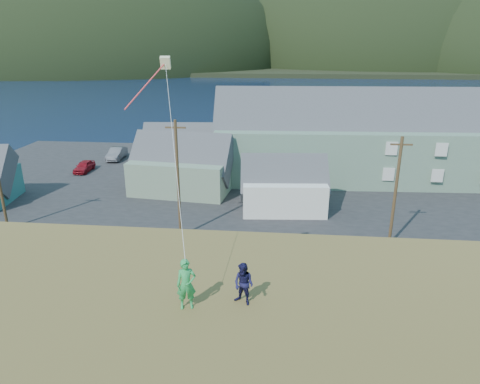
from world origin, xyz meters
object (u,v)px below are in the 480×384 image
(shed_palegreen_near, at_px, (182,166))
(shed_palegreen_far, at_px, (181,145))
(kite_flyer_navy, at_px, (244,284))
(lodge, at_px, (372,138))
(shed_white, at_px, (284,185))
(wharf, at_px, (224,136))
(kite_flyer_green, at_px, (186,284))

(shed_palegreen_near, distance_m, shed_palegreen_far, 11.36)
(shed_palegreen_far, distance_m, kite_flyer_navy, 44.18)
(lodge, height_order, shed_white, lodge)
(wharf, distance_m, shed_white, 33.06)
(shed_palegreen_far, relative_size, kite_flyer_green, 5.90)
(wharf, height_order, lodge, lodge)
(lodge, bearing_deg, shed_palegreen_near, -164.74)
(kite_flyer_navy, bearing_deg, shed_palegreen_far, 132.50)
(lodge, xyz_separation_m, kite_flyer_green, (-13.33, -38.28, 3.15))
(shed_palegreen_near, distance_m, kite_flyer_navy, 32.89)
(lodge, distance_m, shed_palegreen_far, 24.14)
(shed_palegreen_far, distance_m, kite_flyer_green, 44.12)
(lodge, bearing_deg, wharf, 132.12)
(kite_flyer_green, bearing_deg, shed_white, 67.94)
(wharf, distance_m, kite_flyer_green, 59.44)
(shed_palegreen_far, bearing_deg, shed_white, -52.80)
(shed_palegreen_near, xyz_separation_m, kite_flyer_green, (7.59, -31.52, 5.17))
(shed_white, relative_size, kite_flyer_green, 4.99)
(lodge, distance_m, shed_palegreen_near, 22.07)
(shed_white, relative_size, kite_flyer_navy, 5.88)
(kite_flyer_green, bearing_deg, lodge, 55.56)
(shed_white, height_order, shed_palegreen_far, shed_palegreen_far)
(wharf, bearing_deg, kite_flyer_navy, -81.60)
(kite_flyer_green, bearing_deg, shed_palegreen_near, 88.29)
(lodge, bearing_deg, shed_palegreen_far, 167.13)
(shed_palegreen_far, relative_size, kite_flyer_navy, 6.95)
(wharf, distance_m, shed_palegreen_near, 27.16)
(shed_white, bearing_deg, shed_palegreen_far, 126.77)
(lodge, height_order, kite_flyer_green, lodge)
(shed_white, bearing_deg, lodge, 43.30)
(lodge, distance_m, kite_flyer_navy, 39.71)
(wharf, xyz_separation_m, lodge, (20.12, -20.28, 4.46))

